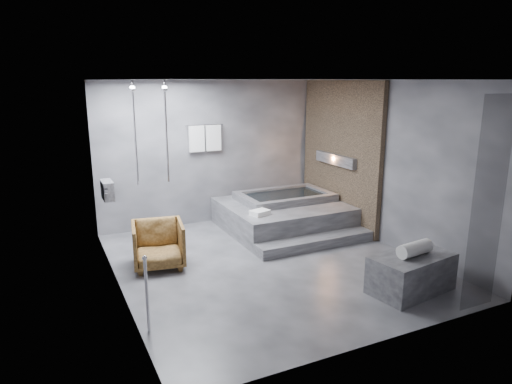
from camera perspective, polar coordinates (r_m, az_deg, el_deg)
room at (r=7.17m, az=3.61°, el=5.26°), size 5.00×5.04×2.82m
tub_deck at (r=8.84m, az=3.35°, el=-2.95°), size 2.20×2.00×0.50m
tub_step at (r=7.93m, az=7.49°, el=-6.25°), size 2.20×0.36×0.18m
concrete_bench at (r=6.60m, az=18.85°, el=-9.56°), size 1.23×0.79×0.52m
driftwood_chair at (r=7.16m, az=-12.11°, el=-6.45°), size 0.87×0.89×0.71m
rolled_towel at (r=6.47m, az=19.23°, el=-6.72°), size 0.55×0.26×0.19m
deck_towel at (r=7.97m, az=0.50°, el=-2.59°), size 0.37×0.32×0.09m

